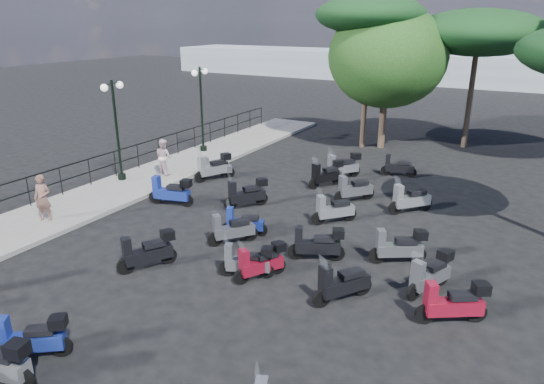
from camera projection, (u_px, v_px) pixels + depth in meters
The scene contains 32 objects.
ground at pixel (218, 251), 14.49m from camera, with size 120.00×120.00×0.00m, color black.
sidewalk at pixel (131, 185), 19.93m from camera, with size 3.00×30.00×0.15m, color slate.
railing at pixel (102, 163), 20.08m from camera, with size 0.04×26.04×1.10m.
lamp_post_1 at pixel (116, 124), 19.65m from camera, with size 0.41×1.21×4.13m.
lamp_post_2 at pixel (201, 104), 24.07m from camera, with size 0.39×1.23×4.20m.
woman at pixel (43, 198), 16.03m from camera, with size 0.58×0.38×1.59m, color brown.
pedestrian_far at pixel (164, 157), 20.90m from camera, with size 0.75×0.59×1.55m, color beige.
scooter_2 at pixel (147, 252), 13.30m from camera, with size 1.01×1.52×1.34m.
scooter_3 at pixel (171, 192), 17.84m from camera, with size 1.72×0.72×1.39m.
scooter_4 at pixel (217, 169), 20.99m from camera, with size 1.19×1.03×1.18m.
scooter_5 at pixel (214, 168), 20.71m from camera, with size 0.93×1.67×1.41m.
scooter_7 at pixel (32, 338), 9.77m from camera, with size 1.34×1.04×1.24m.
scooter_8 at pixel (232, 230), 14.82m from camera, with size 1.10×1.31×1.28m.
scooter_9 at pixel (243, 223), 15.40m from camera, with size 1.41×0.73×1.18m.
scooter_10 at pixel (247, 194), 17.66m from camera, with size 1.15×1.46×1.35m.
scooter_11 at pixel (343, 166), 20.91m from camera, with size 1.23×1.47×1.39m.
scooter_14 at pixel (247, 262), 12.87m from camera, with size 1.41×0.80×1.20m.
scooter_15 at pixel (317, 244), 13.78m from camera, with size 1.52×0.89×1.30m.
scooter_16 at pixel (326, 175), 19.87m from camera, with size 0.98×1.55×1.35m.
scooter_17 at pixel (354, 190), 18.27m from camera, with size 1.17×1.34×1.33m.
scooter_20 at pixel (342, 284), 11.75m from camera, with size 1.04×1.47×1.35m.
scooter_21 at pixel (261, 263), 12.79m from camera, with size 0.94×1.39×1.23m.
scooter_22 at pixel (333, 210), 16.31m from camera, with size 1.17×1.30×1.31m.
scooter_23 at pixel (398, 167), 21.16m from camera, with size 1.53×0.61×1.23m.
scooter_26 at pixel (453, 303), 10.91m from camera, with size 1.48×1.05×1.33m.
scooter_27 at pixel (430, 275), 12.14m from camera, with size 0.86×1.55×1.31m.
scooter_28 at pixel (399, 247), 13.61m from camera, with size 1.47×1.02×1.31m.
scooter_29 at pixel (410, 200), 17.18m from camera, with size 1.24×1.38×1.39m.
broadleaf_tree at pixel (388, 57), 24.47m from camera, with size 6.02×6.02×7.28m.
pine_0 at pixel (479, 33), 24.16m from camera, with size 6.64×6.64×7.05m.
pine_2 at pixel (370, 15), 23.98m from camera, with size 5.48×5.48×7.68m.
distant_hills at pixel (466, 69), 50.89m from camera, with size 70.00×8.00×3.00m, color gray.
Camera 1 is at (7.82, -10.57, 6.55)m, focal length 32.00 mm.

